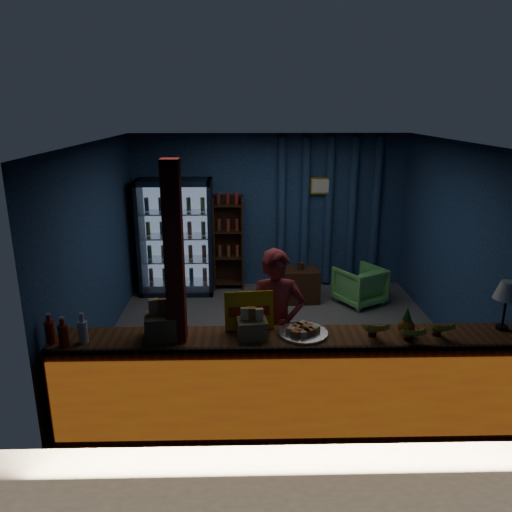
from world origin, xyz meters
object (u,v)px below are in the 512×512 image
Objects in this scene: shopkeeper at (276,325)px; green_chair at (360,285)px; pastry_tray at (303,332)px; table_lamp at (507,292)px.

shopkeeper is 3.03m from green_chair.
pastry_tray is 1.97m from table_lamp.
shopkeeper is at bearing 29.94° from green_chair.
table_lamp reaches higher than green_chair.
pastry_tray is at bearing -67.32° from shopkeeper.
shopkeeper is 3.34× the size of table_lamp.
pastry_tray is (0.22, -0.49, 0.16)m from shopkeeper.
shopkeeper is 2.46× the size of green_chair.
shopkeeper is 0.56m from pastry_tray.
pastry_tray reaches higher than green_chair.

